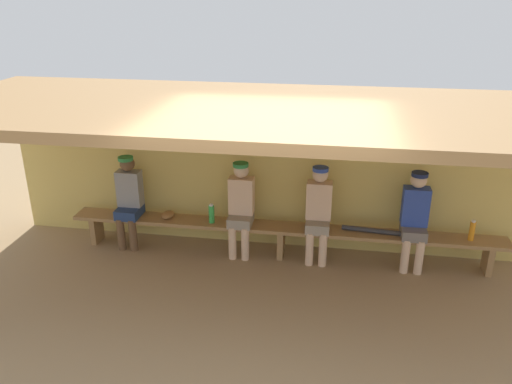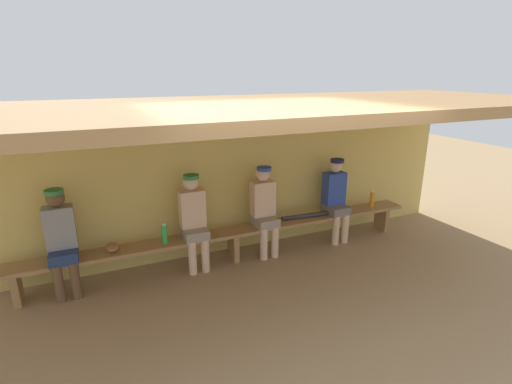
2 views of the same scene
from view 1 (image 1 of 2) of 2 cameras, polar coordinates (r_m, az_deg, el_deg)
ground_plane at (r=6.02m, az=0.98°, el=-14.15°), size 24.00×24.00×0.00m
back_wall at (r=7.28m, az=3.34°, el=2.25°), size 8.00×0.20×2.20m
dugout_roof at (r=5.71m, az=2.16°, el=8.89°), size 8.00×2.80×0.12m
bench at (r=7.14m, az=2.82°, el=-4.35°), size 6.00×0.36×0.46m
player_in_red at (r=7.07m, az=-1.69°, el=-1.40°), size 0.34×0.42×1.34m
player_near_post at (r=6.96m, az=6.95°, el=-1.95°), size 0.34×0.42×1.34m
player_in_blue at (r=7.04m, az=17.23°, el=-2.55°), size 0.34×0.42×1.34m
player_middle at (r=7.54m, az=-13.94°, el=-0.56°), size 0.34×0.42×1.34m
water_bottle_clear at (r=7.24m, az=22.86°, el=-3.98°), size 0.07×0.07×0.28m
water_bottle_green at (r=7.19m, az=-4.96°, el=-2.42°), size 0.08×0.08×0.28m
baseball_glove_tan at (r=7.45m, az=-9.76°, el=-2.50°), size 0.18×0.25×0.09m
baseball_bat at (r=7.09m, az=12.87°, el=-4.20°), size 0.83×0.15×0.07m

